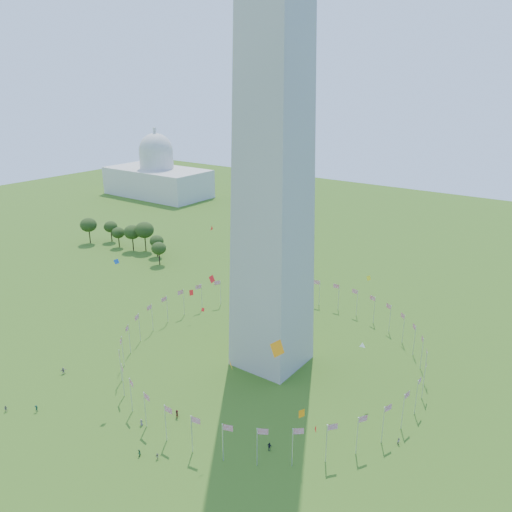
% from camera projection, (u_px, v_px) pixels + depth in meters
% --- Properties ---
extents(ground, '(600.00, 600.00, 0.00)m').
position_uv_depth(ground, '(131.00, 468.00, 99.27)').
color(ground, '#305513').
rests_on(ground, ground).
extents(washington_monument, '(16.80, 16.80, 169.00)m').
position_uv_depth(washington_monument, '(275.00, 25.00, 109.51)').
color(washington_monument, '#B0AA9C').
rests_on(washington_monument, ground).
extents(flag_ring, '(80.24, 80.24, 9.00)m').
position_uv_depth(flag_ring, '(272.00, 346.00, 136.03)').
color(flag_ring, silver).
rests_on(flag_ring, ground).
extents(capitol_building, '(70.00, 35.00, 46.00)m').
position_uv_depth(capitol_building, '(157.00, 161.00, 328.71)').
color(capitol_building, beige).
rests_on(capitol_building, ground).
extents(crowd, '(92.78, 75.73, 1.91)m').
position_uv_depth(crowd, '(149.00, 449.00, 103.25)').
color(crowd, black).
rests_on(crowd, ground).
extents(kites_aloft, '(91.79, 73.13, 41.55)m').
position_uv_depth(kites_aloft, '(254.00, 345.00, 105.29)').
color(kites_aloft, orange).
rests_on(kites_aloft, ground).
extents(tree_line_west, '(55.32, 16.12, 13.28)m').
position_uv_depth(tree_line_west, '(128.00, 238.00, 226.00)').
color(tree_line_west, '#2F4918').
rests_on(tree_line_west, ground).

